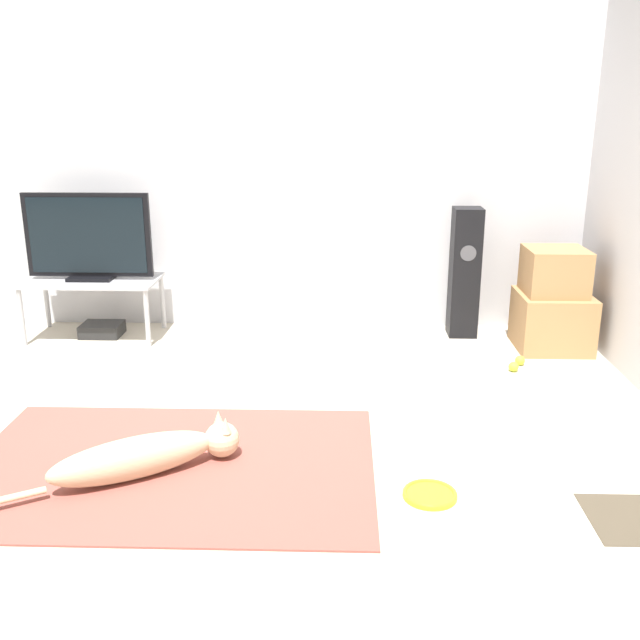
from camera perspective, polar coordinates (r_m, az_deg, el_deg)
The scene contains 13 objects.
ground_plane at distance 3.85m, azimuth -9.47°, elevation -9.49°, with size 12.00×12.00×0.00m, color #BCB29E.
wall_back at distance 5.54m, azimuth -5.93°, elevation 12.49°, with size 8.00×0.06×2.55m.
area_rug at distance 3.62m, azimuth -11.91°, elevation -11.35°, with size 1.98×1.34×0.01m.
dog at distance 3.51m, azimuth -13.56°, elevation -10.44°, with size 1.03×0.65×0.23m.
frisbee at distance 3.33m, azimuth 8.78°, elevation -13.61°, with size 0.25×0.25×0.03m.
cardboard_box_lower at distance 5.37m, azimuth 18.07°, elevation -0.08°, with size 0.50×0.50×0.40m.
cardboard_box_upper at distance 5.29m, azimuth 18.27°, elevation 3.73°, with size 0.41×0.41×0.32m.
floor_speaker at distance 5.44m, azimuth 11.49°, elevation 3.73°, with size 0.21×0.21×0.97m.
tv_stand at distance 5.58m, azimuth -17.74°, elevation 2.62°, with size 0.97×0.51×0.44m.
tv at distance 5.51m, azimuth -18.07°, elevation 6.29°, with size 0.93×0.20×0.64m.
tennis_ball_by_boxes at distance 4.88m, azimuth 15.22°, elevation -3.63°, with size 0.07×0.07×0.07m.
tennis_ball_near_speaker at distance 5.00m, azimuth 15.70°, elevation -3.14°, with size 0.07×0.07×0.07m.
game_console at distance 5.67m, azimuth -17.03°, elevation -0.73°, with size 0.30×0.24×0.10m.
Camera 1 is at (0.73, -3.37, 1.70)m, focal length 40.00 mm.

